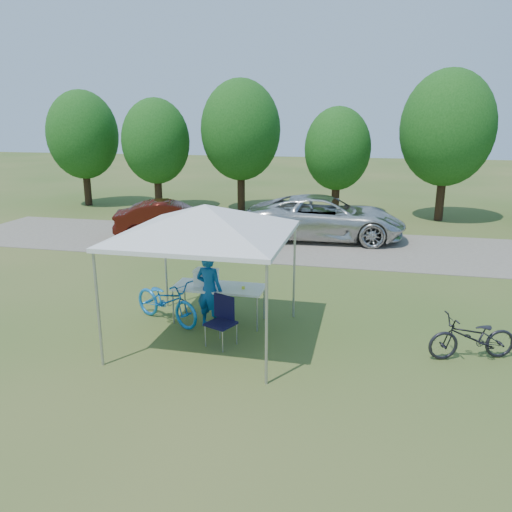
{
  "coord_description": "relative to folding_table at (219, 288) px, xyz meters",
  "views": [
    {
      "loc": [
        2.99,
        -8.82,
        4.28
      ],
      "look_at": [
        0.53,
        2.0,
        1.22
      ],
      "focal_mm": 35.0,
      "sensor_mm": 36.0,
      "label": 1
    }
  ],
  "objects": [
    {
      "name": "ground",
      "position": [
        0.04,
        -0.9,
        -0.76
      ],
      "size": [
        100.0,
        100.0,
        0.0
      ],
      "primitive_type": "plane",
      "color": "#2D5119",
      "rests_on": "ground"
    },
    {
      "name": "gravel_strip",
      "position": [
        0.04,
        7.1,
        -0.75
      ],
      "size": [
        24.0,
        5.0,
        0.02
      ],
      "primitive_type": "cube",
      "color": "gray",
      "rests_on": "ground"
    },
    {
      "name": "ice_cream_cup",
      "position": [
        0.56,
        -0.05,
        0.07
      ],
      "size": [
        0.07,
        0.07,
        0.05
      ],
      "primitive_type": "cylinder",
      "color": "#C8D832",
      "rests_on": "folding_table"
    },
    {
      "name": "sedan",
      "position": [
        -4.05,
        7.26,
        -0.07
      ],
      "size": [
        4.32,
        2.74,
        1.34
      ],
      "primitive_type": "imported",
      "rotation": [
        0.0,
        0.0,
        1.92
      ],
      "color": "#43110B",
      "rests_on": "gravel_strip"
    },
    {
      "name": "folding_chair",
      "position": [
        0.39,
        -1.04,
        -0.19
      ],
      "size": [
        0.64,
        0.67,
        0.96
      ],
      "rotation": [
        0.0,
        0.0,
        -0.4
      ],
      "color": "black",
      "rests_on": "ground"
    },
    {
      "name": "bike_dark",
      "position": [
        5.04,
        -0.67,
        -0.33
      ],
      "size": [
        1.73,
        1.03,
        0.86
      ],
      "primitive_type": "imported",
      "rotation": [
        0.0,
        0.0,
        -1.27
      ],
      "color": "black",
      "rests_on": "ground"
    },
    {
      "name": "folding_table",
      "position": [
        0.0,
        0.0,
        0.0
      ],
      "size": [
        1.96,
        0.82,
        0.8
      ],
      "color": "white",
      "rests_on": "ground"
    },
    {
      "name": "cyclist",
      "position": [
        -0.12,
        -0.3,
        0.05
      ],
      "size": [
        0.66,
        0.5,
        1.62
      ],
      "primitive_type": "imported",
      "rotation": [
        0.0,
        0.0,
        2.93
      ],
      "color": "#114B8E",
      "rests_on": "ground"
    },
    {
      "name": "treeline",
      "position": [
        -0.26,
        13.15,
        2.77
      ],
      "size": [
        24.89,
        4.28,
        6.3
      ],
      "color": "#382314",
      "rests_on": "ground"
    },
    {
      "name": "canopy",
      "position": [
        0.04,
        -0.9,
        1.89
      ],
      "size": [
        4.53,
        4.53,
        3.0
      ],
      "color": "#A5A5AA",
      "rests_on": "ground"
    },
    {
      "name": "cooler",
      "position": [
        -0.28,
        -0.0,
        0.22
      ],
      "size": [
        0.5,
        0.34,
        0.36
      ],
      "color": "white",
      "rests_on": "folding_table"
    },
    {
      "name": "bike_blue",
      "position": [
        -1.1,
        -0.28,
        -0.27
      ],
      "size": [
        1.96,
        1.4,
        0.98
      ],
      "primitive_type": "imported",
      "rotation": [
        0.0,
        0.0,
        1.12
      ],
      "color": "blue",
      "rests_on": "ground"
    },
    {
      "name": "minivan",
      "position": [
        1.53,
        8.24,
        0.05
      ],
      "size": [
        5.83,
        2.94,
        1.58
      ],
      "primitive_type": "imported",
      "rotation": [
        0.0,
        0.0,
        1.63
      ],
      "color": "silver",
      "rests_on": "gravel_strip"
    }
  ]
}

